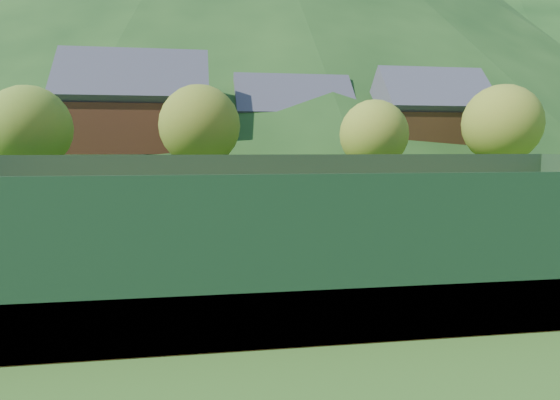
{
  "coord_description": "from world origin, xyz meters",
  "views": [
    {
      "loc": [
        -4.03,
        -20.18,
        3.46
      ],
      "look_at": [
        -0.79,
        0.0,
        1.31
      ],
      "focal_mm": 32.0,
      "sensor_mm": 36.0,
      "label": 1
    }
  ],
  "objects": [
    {
      "name": "tennis_ball_14",
      "position": [
        -2.94,
        -4.11,
        0.05
      ],
      "size": [
        0.07,
        0.07,
        0.07
      ],
      "primitive_type": "sphere",
      "color": "yellow",
      "rests_on": "clay_court"
    },
    {
      "name": "chalet_left",
      "position": [
        -10.0,
        30.0,
        5.65
      ],
      "size": [
        13.8,
        9.93,
        12.92
      ],
      "color": "beige",
      "rests_on": "ground"
    },
    {
      "name": "tennis_ball_7",
      "position": [
        -6.51,
        -4.22,
        0.05
      ],
      "size": [
        0.07,
        0.07,
        0.07
      ],
      "primitive_type": "sphere",
      "color": "yellow",
      "rests_on": "clay_court"
    },
    {
      "name": "tree_c",
      "position": [
        10.0,
        19.0,
        4.54
      ],
      "size": [
        5.6,
        5.6,
        7.35
      ],
      "color": "#3E2919",
      "rests_on": "ground"
    },
    {
      "name": "tennis_ball_0",
      "position": [
        -2.62,
        -4.98,
        0.05
      ],
      "size": [
        0.07,
        0.07,
        0.07
      ],
      "primitive_type": "sphere",
      "color": "yellow",
      "rests_on": "clay_court"
    },
    {
      "name": "student_c",
      "position": [
        4.03,
        2.16,
        0.71
      ],
      "size": [
        0.74,
        0.54,
        1.39
      ],
      "primitive_type": "imported",
      "rotation": [
        0.0,
        0.0,
        2.98
      ],
      "color": "orange",
      "rests_on": "clay_court"
    },
    {
      "name": "mountain_far_right",
      "position": [
        90.0,
        150.0,
        47.5
      ],
      "size": [
        260.0,
        260.0,
        95.0
      ],
      "primitive_type": "cone",
      "color": "black",
      "rests_on": "ground"
    },
    {
      "name": "tennis_ball_9",
      "position": [
        -8.41,
        -0.83,
        0.05
      ],
      "size": [
        0.07,
        0.07,
        0.07
      ],
      "primitive_type": "sphere",
      "color": "yellow",
      "rests_on": "clay_court"
    },
    {
      "name": "student_a",
      "position": [
        2.08,
        3.26,
        0.74
      ],
      "size": [
        0.85,
        0.76,
        1.45
      ],
      "primitive_type": "imported",
      "rotation": [
        0.0,
        0.0,
        3.49
      ],
      "color": "#DD5C13",
      "rests_on": "clay_court"
    },
    {
      "name": "tennis_net",
      "position": [
        0.0,
        0.0,
        0.52
      ],
      "size": [
        0.1,
        12.07,
        1.1
      ],
      "color": "black",
      "rests_on": "clay_court"
    },
    {
      "name": "tennis_ball_5",
      "position": [
        4.04,
        -3.22,
        0.05
      ],
      "size": [
        0.07,
        0.07,
        0.07
      ],
      "primitive_type": "sphere",
      "color": "yellow",
      "rests_on": "clay_court"
    },
    {
      "name": "tennis_ball_3",
      "position": [
        -7.98,
        -1.23,
        0.05
      ],
      "size": [
        0.07,
        0.07,
        0.07
      ],
      "primitive_type": "sphere",
      "color": "yellow",
      "rests_on": "clay_court"
    },
    {
      "name": "tennis_ball_15",
      "position": [
        -7.57,
        -3.1,
        0.05
      ],
      "size": [
        0.07,
        0.07,
        0.07
      ],
      "primitive_type": "sphere",
      "color": "yellow",
      "rests_on": "clay_court"
    },
    {
      "name": "clay_court",
      "position": [
        0.0,
        0.0,
        0.01
      ],
      "size": [
        40.0,
        24.0,
        0.02
      ],
      "primitive_type": "cube",
      "color": "#B4561D",
      "rests_on": "ground"
    },
    {
      "name": "coach",
      "position": [
        -4.92,
        -1.43,
        0.82
      ],
      "size": [
        0.66,
        0.52,
        1.61
      ],
      "primitive_type": "imported",
      "rotation": [
        0.0,
        0.0,
        -0.26
      ],
      "color": "#175098",
      "rests_on": "clay_court"
    },
    {
      "name": "student_d",
      "position": [
        9.15,
        2.38,
        0.76
      ],
      "size": [
        1.05,
        0.73,
        1.47
      ],
      "primitive_type": "imported",
      "rotation": [
        0.0,
        0.0,
        3.35
      ],
      "color": "orange",
      "rests_on": "clay_court"
    },
    {
      "name": "tennis_ball_13",
      "position": [
        -7.02,
        -2.29,
        0.05
      ],
      "size": [
        0.07,
        0.07,
        0.07
      ],
      "primitive_type": "sphere",
      "color": "yellow",
      "rests_on": "clay_court"
    },
    {
      "name": "tree_d",
      "position": [
        22.0,
        20.0,
        5.52
      ],
      "size": [
        6.8,
        6.8,
        8.93
      ],
      "color": "#3D2618",
      "rests_on": "ground"
    },
    {
      "name": "tree_b",
      "position": [
        -4.0,
        20.0,
        5.19
      ],
      "size": [
        6.4,
        6.4,
        8.4
      ],
      "color": "#422A1A",
      "rests_on": "ground"
    },
    {
      "name": "tennis_ball_18",
      "position": [
        1.71,
        -2.1,
        0.05
      ],
      "size": [
        0.07,
        0.07,
        0.07
      ],
      "primitive_type": "sphere",
      "color": "yellow",
      "rests_on": "clay_court"
    },
    {
      "name": "tennis_ball_17",
      "position": [
        -1.43,
        -9.49,
        0.05
      ],
      "size": [
        0.07,
        0.07,
        0.07
      ],
      "primitive_type": "sphere",
      "color": "yellow",
      "rests_on": "clay_court"
    },
    {
      "name": "student_b",
      "position": [
        2.48,
        1.93,
        0.74
      ],
      "size": [
        0.91,
        0.58,
        1.44
      ],
      "primitive_type": "imported",
      "rotation": [
        0.0,
        0.0,
        3.44
      ],
      "color": "orange",
      "rests_on": "clay_court"
    },
    {
      "name": "perimeter_fence",
      "position": [
        0.0,
        0.0,
        1.27
      ],
      "size": [
        40.4,
        24.24,
        3.0
      ],
      "color": "black",
      "rests_on": "clay_court"
    },
    {
      "name": "chalet_right",
      "position": [
        20.0,
        30.0,
        5.26
      ],
      "size": [
        11.5,
        8.82,
        11.91
      ],
      "color": "beige",
      "rests_on": "ground"
    },
    {
      "name": "tennis_ball_11",
      "position": [
        5.74,
        -3.41,
        0.05
      ],
      "size": [
        0.07,
        0.07,
        0.07
      ],
      "primitive_type": "sphere",
      "color": "yellow",
      "rests_on": "clay_court"
    },
    {
      "name": "tennis_ball_1",
      "position": [
        2.34,
        -7.69,
        0.05
      ],
      "size": [
        0.07,
        0.07,
        0.07
      ],
      "primitive_type": "sphere",
      "color": "yellow",
      "rests_on": "clay_court"
    },
    {
      "name": "tennis_ball_4",
      "position": [
        0.23,
        -1.11,
        0.05
      ],
      "size": [
        0.07,
        0.07,
        0.07
      ],
      "primitive_type": "sphere",
      "color": "yellow",
      "rests_on": "clay_court"
    },
    {
      "name": "tennis_ball_8",
      "position": [
        2.5,
        -4.9,
        0.05
      ],
      "size": [
        0.07,
        0.07,
        0.07
      ],
      "primitive_type": "sphere",
      "color": "yellow",
      "rests_on": "clay_court"
    },
    {
      "name": "tennis_ball_2",
      "position": [
        1.53,
        -4.27,
        0.05
      ],
      "size": [
        0.07,
        0.07,
        0.07
      ],
      "primitive_type": "sphere",
      "color": "yellow",
      "rests_on": "clay_court"
    },
    {
      "name": "ball_hopper",
      "position": [
        -8.55,
        -4.89,
        0.77
      ],
      "size": [
        0.57,
        0.57,
        1.0
      ],
      "color": "black",
      "rests_on": "clay_court"
    },
    {
      "name": "tree_a",
      "position": [
        -16.0,
        18.0,
        4.87
      ],
      "size": [
        6.0,
        6.0,
        7.88
      ],
      "color": "#402719",
      "rests_on": "ground"
    },
    {
      "name": "court_lines",
      "position": [
        0.0,
        0.0,
        0.02
      ],
      "size": [
        23.83,
        11.03,
        0.0
      ],
      "color": "white",
      "rests_on": "clay_court"
    },
    {
      "name": "chalet_mid",
      "position": [
        6.0,
        34.0,
        4.99
      ],
      "size": [
        12.65,
        8.82,
        11.45
      ],
      "color": "beige",
      "rests_on": "ground"
    },
    {
      "name": "tennis_ball_16",
      "position": [
        -8.46,
        -5.22,
        0.05
      ],
      "size": [
        0.07,
        0.07,
        0.07
      ],
      "primitive_type": "sphere",
      "color": "yellow",
      "rests_on": "clay_court"
    },
    {
      "name": "tennis_ball_12",
      "position": [
        -0.36,
        -4.11,
        0.05
      ],
      "size": [
        0.07,
        0.07,
        0.07
      ],
      "primitive_type": "sphere",
      "color": "yellow",
      "rests_on": "clay_court"
    },
    {
      "name": "tennis_ball_10",
      "position": [
        2.4,
        -4.78,
        0.05
      ],
      "size": [
        0.07,
        0.07,
        0.07
      ],
      "primitive_type": "sphere",
      "color": "yellow",
      "rests_on": "clay_court"
    },
    {
      "name": "tennis_ball_6",
      "position": [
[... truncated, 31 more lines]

